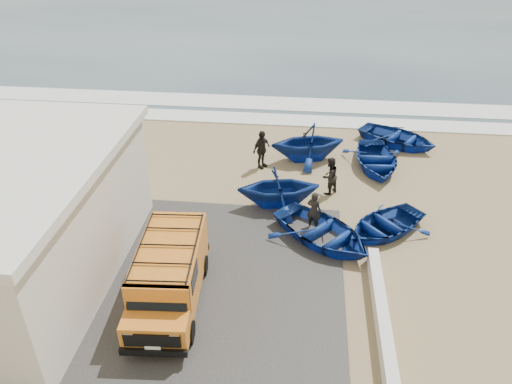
{
  "coord_description": "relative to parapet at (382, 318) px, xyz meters",
  "views": [
    {
      "loc": [
        2.47,
        -13.9,
        10.98
      ],
      "look_at": [
        0.74,
        2.17,
        1.2
      ],
      "focal_mm": 35.0,
      "sensor_mm": 36.0,
      "label": 1
    }
  ],
  "objects": [
    {
      "name": "fisherman_front",
      "position": [
        -2.05,
        4.75,
        0.51
      ],
      "size": [
        0.68,
        0.58,
        1.57
      ],
      "primitive_type": "imported",
      "rotation": [
        0.0,
        0.0,
        2.7
      ],
      "color": "black",
      "rests_on": "ground"
    },
    {
      "name": "slab",
      "position": [
        -7.0,
        1.0,
        -0.25
      ],
      "size": [
        12.0,
        10.0,
        0.05
      ],
      "primitive_type": "cube",
      "color": "#3F3D3A",
      "rests_on": "ground"
    },
    {
      "name": "fisherman_back",
      "position": [
        -4.47,
        9.41,
        0.63
      ],
      "size": [
        0.98,
        1.11,
        1.81
      ],
      "primitive_type": "imported",
      "rotation": [
        0.0,
        0.0,
        0.93
      ],
      "color": "black",
      "rests_on": "ground"
    },
    {
      "name": "boat_far_left",
      "position": [
        -2.39,
        10.4,
        0.64
      ],
      "size": [
        4.15,
        3.83,
        1.83
      ],
      "primitive_type": "imported",
      "rotation": [
        0.0,
        0.0,
        -1.29
      ],
      "color": "navy",
      "rests_on": "ground"
    },
    {
      "name": "boat_mid_left",
      "position": [
        -3.46,
        6.18,
        0.59
      ],
      "size": [
        3.8,
        3.45,
        1.73
      ],
      "primitive_type": "imported",
      "rotation": [
        0.0,
        0.0,
        1.78
      ],
      "color": "navy",
      "rests_on": "ground"
    },
    {
      "name": "parapet",
      "position": [
        0.0,
        0.0,
        0.0
      ],
      "size": [
        0.35,
        6.0,
        0.55
      ],
      "primitive_type": "cube",
      "color": "silver",
      "rests_on": "ground"
    },
    {
      "name": "ground",
      "position": [
        -5.0,
        3.0,
        -0.28
      ],
      "size": [
        160.0,
        160.0,
        0.0
      ],
      "primitive_type": "plane",
      "color": "#9B825A"
    },
    {
      "name": "boat_near_right",
      "position": [
        0.59,
        4.75,
        0.08
      ],
      "size": [
        4.24,
        4.14,
        0.72
      ],
      "primitive_type": "imported",
      "rotation": [
        0.0,
        0.0,
        -0.86
      ],
      "color": "navy",
      "rests_on": "ground"
    },
    {
      "name": "boat_far_right",
      "position": [
        2.08,
        12.49,
        0.13
      ],
      "size": [
        4.83,
        4.49,
        0.82
      ],
      "primitive_type": "imported",
      "rotation": [
        0.0,
        0.0,
        1.0
      ],
      "color": "navy",
      "rests_on": "ground"
    },
    {
      "name": "surf_line",
      "position": [
        -5.0,
        15.0,
        -0.25
      ],
      "size": [
        180.0,
        1.6,
        0.06
      ],
      "primitive_type": "cube",
      "color": "white",
      "rests_on": "ground"
    },
    {
      "name": "boat_near_left",
      "position": [
        -1.72,
        3.93,
        0.15
      ],
      "size": [
        4.96,
        4.86,
        0.84
      ],
      "primitive_type": "imported",
      "rotation": [
        0.0,
        0.0,
        0.85
      ],
      "color": "navy",
      "rests_on": "ground"
    },
    {
      "name": "fisherman_middle",
      "position": [
        -1.42,
        7.41,
        0.55
      ],
      "size": [
        1.0,
        1.01,
        1.64
      ],
      "primitive_type": "imported",
      "rotation": [
        0.0,
        0.0,
        -2.35
      ],
      "color": "black",
      "rests_on": "ground"
    },
    {
      "name": "van",
      "position": [
        -6.39,
        0.37,
        0.8
      ],
      "size": [
        2.13,
        4.76,
        2.0
      ],
      "rotation": [
        0.0,
        0.0,
        0.07
      ],
      "color": "orange",
      "rests_on": "ground"
    },
    {
      "name": "boat_mid_right",
      "position": [
        0.77,
        9.93,
        0.13
      ],
      "size": [
        3.06,
        4.1,
        0.81
      ],
      "primitive_type": "imported",
      "rotation": [
        0.0,
        0.0,
        0.07
      ],
      "color": "navy",
      "rests_on": "ground"
    },
    {
      "name": "surf_wash",
      "position": [
        -5.0,
        17.5,
        -0.26
      ],
      "size": [
        180.0,
        2.2,
        0.04
      ],
      "primitive_type": "cube",
      "color": "white",
      "rests_on": "ground"
    }
  ]
}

